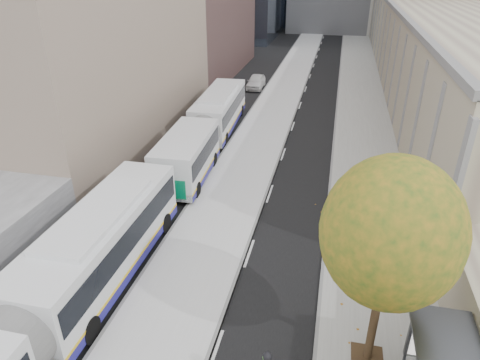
% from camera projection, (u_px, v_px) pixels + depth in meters
% --- Properties ---
extents(bus_platform, '(4.25, 150.00, 0.15)m').
position_uv_depth(bus_platform, '(265.00, 127.00, 35.49)').
color(bus_platform, silver).
rests_on(bus_platform, ground).
extents(sidewalk, '(4.75, 150.00, 0.08)m').
position_uv_depth(sidewalk, '(364.00, 136.00, 33.92)').
color(sidewalk, gray).
rests_on(sidewalk, ground).
extents(building_tan, '(18.00, 92.00, 8.00)m').
position_uv_depth(building_tan, '(453.00, 34.00, 55.00)').
color(building_tan, gray).
rests_on(building_tan, ground).
extents(tree_c, '(4.20, 4.20, 7.28)m').
position_uv_depth(tree_c, '(391.00, 234.00, 12.56)').
color(tree_c, '#2E2311').
rests_on(tree_c, sidewalk).
extents(bus_near, '(2.77, 18.60, 3.10)m').
position_uv_depth(bus_near, '(42.00, 312.00, 14.60)').
color(bus_near, silver).
rests_on(bus_near, ground).
extents(bus_far, '(3.46, 17.85, 2.96)m').
position_uv_depth(bus_far, '(208.00, 126.00, 31.23)').
color(bus_far, silver).
rests_on(bus_far, ground).
extents(distant_car, '(1.79, 4.25, 1.44)m').
position_uv_depth(distant_car, '(256.00, 82.00, 46.42)').
color(distant_car, silver).
rests_on(distant_car, ground).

